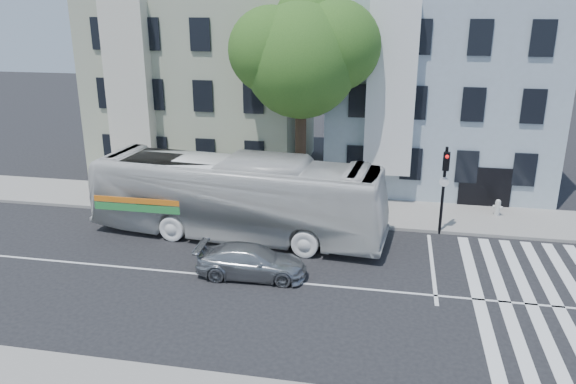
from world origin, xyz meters
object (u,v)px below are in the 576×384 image
(sedan, at_px, (252,261))
(fire_hydrant, at_px, (498,207))
(bus, at_px, (237,197))
(traffic_signal, at_px, (444,179))

(sedan, xyz_separation_m, fire_hydrant, (10.40, 8.35, -0.05))
(sedan, distance_m, fire_hydrant, 13.34)
(bus, distance_m, traffic_signal, 9.35)
(sedan, relative_size, fire_hydrant, 5.14)
(bus, bearing_deg, fire_hydrant, -64.11)
(sedan, bearing_deg, traffic_signal, -55.03)
(fire_hydrant, bearing_deg, traffic_signal, -137.54)
(traffic_signal, height_order, fire_hydrant, traffic_signal)
(bus, xyz_separation_m, sedan, (1.64, -3.82, -1.25))
(traffic_signal, relative_size, fire_hydrant, 4.94)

